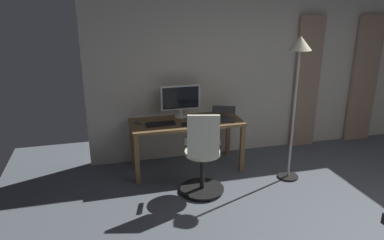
# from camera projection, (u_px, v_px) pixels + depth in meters

# --- Properties ---
(back_room_partition) EXTENTS (5.74, 0.10, 2.55)m
(back_room_partition) POSITION_uv_depth(u_px,v_px,m) (273.00, 70.00, 5.66)
(back_room_partition) COLOR beige
(back_room_partition) RESTS_ON ground
(curtain_left_panel) EXTENTS (0.47, 0.06, 2.11)m
(curtain_left_panel) POSITION_uv_depth(u_px,v_px,m) (364.00, 80.00, 6.03)
(curtain_left_panel) COLOR tan
(curtain_left_panel) RESTS_ON ground
(curtain_right_panel) EXTENTS (0.42, 0.06, 2.11)m
(curtain_right_panel) POSITION_uv_depth(u_px,v_px,m) (307.00, 83.00, 5.76)
(curtain_right_panel) COLOR tan
(curtain_right_panel) RESTS_ON ground
(desk) EXTENTS (1.55, 0.65, 0.72)m
(desk) POSITION_uv_depth(u_px,v_px,m) (186.00, 127.00, 5.06)
(desk) COLOR brown
(desk) RESTS_ON ground
(office_chair) EXTENTS (0.56, 0.56, 1.09)m
(office_chair) POSITION_uv_depth(u_px,v_px,m) (203.00, 158.00, 4.39)
(office_chair) COLOR black
(office_chair) RESTS_ON ground
(computer_monitor) EXTENTS (0.57, 0.18, 0.46)m
(computer_monitor) POSITION_uv_depth(u_px,v_px,m) (181.00, 99.00, 5.13)
(computer_monitor) COLOR white
(computer_monitor) RESTS_ON desk
(computer_keyboard) EXTENTS (0.39, 0.15, 0.02)m
(computer_keyboard) POSITION_uv_depth(u_px,v_px,m) (161.00, 124.00, 4.88)
(computer_keyboard) COLOR black
(computer_keyboard) RESTS_ON desk
(laptop) EXTENTS (0.42, 0.41, 0.15)m
(laptop) POSITION_uv_depth(u_px,v_px,m) (223.00, 116.00, 5.08)
(laptop) COLOR #333338
(laptop) RESTS_ON desk
(computer_mouse) EXTENTS (0.06, 0.10, 0.04)m
(computer_mouse) POSITION_uv_depth(u_px,v_px,m) (203.00, 117.00, 5.15)
(computer_mouse) COLOR white
(computer_mouse) RESTS_ON desk
(cell_phone_face_up) EXTENTS (0.09, 0.15, 0.01)m
(cell_phone_face_up) POSITION_uv_depth(u_px,v_px,m) (184.00, 124.00, 4.87)
(cell_phone_face_up) COLOR black
(cell_phone_face_up) RESTS_ON desk
(cell_phone_by_monitor) EXTENTS (0.12, 0.16, 0.01)m
(cell_phone_by_monitor) POSITION_uv_depth(u_px,v_px,m) (137.00, 123.00, 4.94)
(cell_phone_by_monitor) COLOR #333338
(cell_phone_by_monitor) RESTS_ON desk
(floor_lamp) EXTENTS (0.28, 0.28, 1.91)m
(floor_lamp) POSITION_uv_depth(u_px,v_px,m) (298.00, 66.00, 4.49)
(floor_lamp) COLOR black
(floor_lamp) RESTS_ON ground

